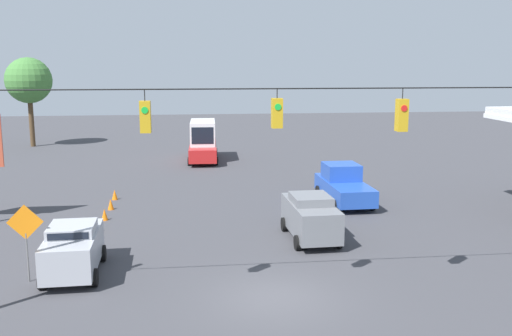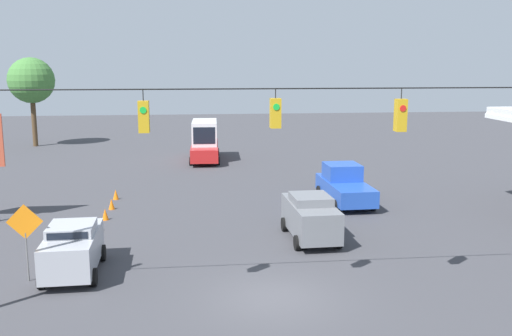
# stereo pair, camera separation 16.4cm
# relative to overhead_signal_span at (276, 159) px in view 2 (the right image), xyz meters

# --- Properties ---
(ground_plane) EXTENTS (140.00, 140.00, 0.00)m
(ground_plane) POSITION_rel_overhead_signal_span_xyz_m (0.03, -0.37, -4.77)
(ground_plane) COLOR #3D3D42
(overhead_signal_span) EXTENTS (19.51, 0.38, 7.85)m
(overhead_signal_span) POSITION_rel_overhead_signal_span_xyz_m (0.00, 0.00, 0.00)
(overhead_signal_span) COLOR #4C473D
(overhead_signal_span) RESTS_ON ground_plane
(pickup_truck_blue_oncoming_far) EXTENTS (2.37, 5.49, 2.12)m
(pickup_truck_blue_oncoming_far) POSITION_rel_overhead_signal_span_xyz_m (-5.82, -13.06, -3.79)
(pickup_truck_blue_oncoming_far) COLOR #234CB2
(pickup_truck_blue_oncoming_far) RESTS_ON ground_plane
(sedan_grey_crossing_near) EXTENTS (2.12, 4.37, 2.01)m
(sedan_grey_crossing_near) POSITION_rel_overhead_signal_span_xyz_m (-2.53, -6.58, -3.72)
(sedan_grey_crossing_near) COLOR slate
(sedan_grey_crossing_near) RESTS_ON ground_plane
(box_truck_red_withflow_deep) EXTENTS (2.52, 7.04, 3.17)m
(box_truck_red_withflow_deep) POSITION_rel_overhead_signal_span_xyz_m (1.61, -28.25, -3.22)
(box_truck_red_withflow_deep) COLOR red
(box_truck_red_withflow_deep) RESTS_ON ground_plane
(sedan_silver_parked_shoulder) EXTENTS (2.09, 4.11, 1.91)m
(sedan_silver_parked_shoulder) POSITION_rel_overhead_signal_span_xyz_m (7.07, -3.40, -3.77)
(sedan_silver_parked_shoulder) COLOR #A8AAB2
(sedan_silver_parked_shoulder) RESTS_ON ground_plane
(traffic_cone_nearest) EXTENTS (0.33, 0.33, 0.58)m
(traffic_cone_nearest) POSITION_rel_overhead_signal_span_xyz_m (7.11, -4.38, -4.48)
(traffic_cone_nearest) COLOR orange
(traffic_cone_nearest) RESTS_ON ground_plane
(traffic_cone_second) EXTENTS (0.33, 0.33, 0.58)m
(traffic_cone_second) POSITION_rel_overhead_signal_span_xyz_m (7.17, -6.69, -4.48)
(traffic_cone_second) COLOR orange
(traffic_cone_second) RESTS_ON ground_plane
(traffic_cone_third) EXTENTS (0.33, 0.33, 0.58)m
(traffic_cone_third) POSITION_rel_overhead_signal_span_xyz_m (7.10, -8.77, -4.48)
(traffic_cone_third) COLOR orange
(traffic_cone_third) RESTS_ON ground_plane
(traffic_cone_fourth) EXTENTS (0.33, 0.33, 0.58)m
(traffic_cone_fourth) POSITION_rel_overhead_signal_span_xyz_m (7.00, -10.83, -4.48)
(traffic_cone_fourth) COLOR orange
(traffic_cone_fourth) RESTS_ON ground_plane
(traffic_cone_fifth) EXTENTS (0.33, 0.33, 0.58)m
(traffic_cone_fifth) POSITION_rel_overhead_signal_span_xyz_m (6.97, -12.93, -4.48)
(traffic_cone_fifth) COLOR orange
(traffic_cone_fifth) RESTS_ON ground_plane
(traffic_cone_farthest) EXTENTS (0.33, 0.33, 0.58)m
(traffic_cone_farthest) POSITION_rel_overhead_signal_span_xyz_m (7.04, -15.21, -4.48)
(traffic_cone_farthest) COLOR orange
(traffic_cone_farthest) RESTS_ON ground_plane
(work_zone_sign) EXTENTS (1.27, 0.06, 2.84)m
(work_zone_sign) POSITION_rel_overhead_signal_span_xyz_m (8.54, -2.83, -2.78)
(work_zone_sign) COLOR slate
(work_zone_sign) RESTS_ON ground_plane
(tree_horizon_left) EXTENTS (4.21, 4.21, 8.26)m
(tree_horizon_left) POSITION_rel_overhead_signal_span_xyz_m (17.31, -37.88, 1.34)
(tree_horizon_left) COLOR #4C3823
(tree_horizon_left) RESTS_ON ground_plane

